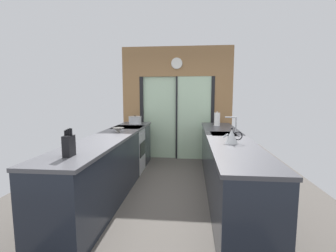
{
  "coord_description": "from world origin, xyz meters",
  "views": [
    {
      "loc": [
        0.37,
        -3.48,
        1.54
      ],
      "look_at": [
        -0.04,
        0.67,
        1.02
      ],
      "focal_mm": 25.9,
      "sensor_mm": 36.0,
      "label": 1
    }
  ],
  "objects_px": {
    "knife_block": "(69,145)",
    "kettle": "(232,136)",
    "oven_range": "(128,149)",
    "soap_bottle": "(216,121)",
    "stock_pot": "(135,120)",
    "paper_towel_roll": "(217,119)",
    "mixing_bowl": "(118,130)"
  },
  "relations": [
    {
      "from": "kettle",
      "to": "soap_bottle",
      "type": "relative_size",
      "value": 1.22
    },
    {
      "from": "paper_towel_roll",
      "to": "knife_block",
      "type": "bearing_deg",
      "value": -122.99
    },
    {
      "from": "stock_pot",
      "to": "knife_block",
      "type": "bearing_deg",
      "value": -90.0
    },
    {
      "from": "stock_pot",
      "to": "kettle",
      "type": "bearing_deg",
      "value": -49.19
    },
    {
      "from": "knife_block",
      "to": "stock_pot",
      "type": "height_order",
      "value": "knife_block"
    },
    {
      "from": "knife_block",
      "to": "paper_towel_roll",
      "type": "relative_size",
      "value": 0.98
    },
    {
      "from": "kettle",
      "to": "soap_bottle",
      "type": "xyz_separation_m",
      "value": [
        -0.0,
        2.07,
        -0.01
      ]
    },
    {
      "from": "soap_bottle",
      "to": "paper_towel_roll",
      "type": "relative_size",
      "value": 0.71
    },
    {
      "from": "knife_block",
      "to": "soap_bottle",
      "type": "distance_m",
      "value": 3.43
    },
    {
      "from": "soap_bottle",
      "to": "kettle",
      "type": "bearing_deg",
      "value": -89.94
    },
    {
      "from": "kettle",
      "to": "mixing_bowl",
      "type": "bearing_deg",
      "value": 155.3
    },
    {
      "from": "knife_block",
      "to": "soap_bottle",
      "type": "bearing_deg",
      "value": 58.77
    },
    {
      "from": "oven_range",
      "to": "paper_towel_roll",
      "type": "relative_size",
      "value": 3.07
    },
    {
      "from": "oven_range",
      "to": "kettle",
      "type": "bearing_deg",
      "value": -40.33
    },
    {
      "from": "oven_range",
      "to": "kettle",
      "type": "xyz_separation_m",
      "value": [
        1.8,
        -1.53,
        0.56
      ]
    },
    {
      "from": "oven_range",
      "to": "paper_towel_roll",
      "type": "distance_m",
      "value": 1.93
    },
    {
      "from": "oven_range",
      "to": "soap_bottle",
      "type": "bearing_deg",
      "value": 16.78
    },
    {
      "from": "kettle",
      "to": "paper_towel_roll",
      "type": "height_order",
      "value": "paper_towel_roll"
    },
    {
      "from": "oven_range",
      "to": "stock_pot",
      "type": "xyz_separation_m",
      "value": [
        0.02,
        0.54,
        0.55
      ]
    },
    {
      "from": "mixing_bowl",
      "to": "knife_block",
      "type": "xyz_separation_m",
      "value": [
        0.0,
        -1.68,
        0.07
      ]
    },
    {
      "from": "kettle",
      "to": "paper_towel_roll",
      "type": "distance_m",
      "value": 1.88
    },
    {
      "from": "paper_towel_roll",
      "to": "mixing_bowl",
      "type": "bearing_deg",
      "value": -149.29
    },
    {
      "from": "kettle",
      "to": "knife_block",
      "type": "bearing_deg",
      "value": -154.11
    },
    {
      "from": "oven_range",
      "to": "knife_block",
      "type": "distance_m",
      "value": 2.46
    },
    {
      "from": "stock_pot",
      "to": "soap_bottle",
      "type": "xyz_separation_m",
      "value": [
        1.78,
        0.01,
        0.0
      ]
    },
    {
      "from": "stock_pot",
      "to": "paper_towel_roll",
      "type": "height_order",
      "value": "paper_towel_roll"
    },
    {
      "from": "stock_pot",
      "to": "kettle",
      "type": "relative_size",
      "value": 1.1
    },
    {
      "from": "kettle",
      "to": "soap_bottle",
      "type": "bearing_deg",
      "value": 90.06
    },
    {
      "from": "knife_block",
      "to": "oven_range",
      "type": "bearing_deg",
      "value": 90.44
    },
    {
      "from": "knife_block",
      "to": "kettle",
      "type": "distance_m",
      "value": 1.98
    },
    {
      "from": "stock_pot",
      "to": "kettle",
      "type": "xyz_separation_m",
      "value": [
        1.78,
        -2.06,
        0.01
      ]
    },
    {
      "from": "stock_pot",
      "to": "paper_towel_roll",
      "type": "xyz_separation_m",
      "value": [
        1.78,
        -0.19,
        0.05
      ]
    }
  ]
}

